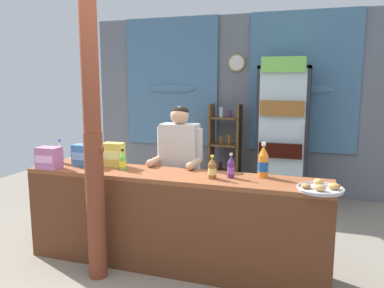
{
  "coord_description": "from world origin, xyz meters",
  "views": [
    {
      "loc": [
        1.37,
        -2.83,
        1.75
      ],
      "look_at": [
        0.16,
        0.77,
        1.12
      ],
      "focal_mm": 35.94,
      "sensor_mm": 36.0,
      "label": 1
    }
  ],
  "objects": [
    {
      "name": "drink_fridge",
      "position": [
        0.88,
        2.66,
        1.13
      ],
      "size": [
        0.69,
        0.7,
        2.06
      ],
      "color": "#232328",
      "rests_on": "ground"
    },
    {
      "name": "plastic_lawn_chair",
      "position": [
        -0.65,
        2.14,
        0.49
      ],
      "size": [
        0.61,
        0.61,
        0.86
      ],
      "color": "#E5563D",
      "rests_on": "ground"
    },
    {
      "name": "snack_box_wafer",
      "position": [
        -1.12,
        0.21,
        1.01
      ],
      "size": [
        0.22,
        0.15,
        0.21
      ],
      "color": "#B76699",
      "rests_on": "stall_counter"
    },
    {
      "name": "soda_bottle_iced_tea",
      "position": [
        0.49,
        0.34,
        0.99
      ],
      "size": [
        0.08,
        0.08,
        0.21
      ],
      "color": "brown",
      "rests_on": "stall_counter"
    },
    {
      "name": "soda_bottle_orange_soda",
      "position": [
        0.91,
        0.53,
        1.03
      ],
      "size": [
        0.09,
        0.09,
        0.31
      ],
      "color": "orange",
      "rests_on": "stall_counter"
    },
    {
      "name": "ground_plane",
      "position": [
        0.0,
        1.26,
        0.0
      ],
      "size": [
        8.19,
        8.19,
        0.0
      ],
      "primitive_type": "plane",
      "color": "gray"
    },
    {
      "name": "stall_counter",
      "position": [
        0.1,
        0.28,
        0.55
      ],
      "size": [
        2.85,
        0.51,
        0.9
      ],
      "color": "brown",
      "rests_on": "ground"
    },
    {
      "name": "bottle_shelf_rack",
      "position": [
        -0.02,
        2.9,
        0.73
      ],
      "size": [
        0.48,
        0.28,
        1.4
      ],
      "color": "brown",
      "rests_on": "ground"
    },
    {
      "name": "timber_post",
      "position": [
        -0.47,
        -0.03,
        1.26
      ],
      "size": [
        0.18,
        0.16,
        2.62
      ],
      "color": "brown",
      "rests_on": "ground"
    },
    {
      "name": "back_wall_curtained",
      "position": [
        0.01,
        3.2,
        1.43
      ],
      "size": [
        4.64,
        0.22,
        2.76
      ],
      "color": "slate",
      "rests_on": "ground"
    },
    {
      "name": "shopkeeper",
      "position": [
        -0.0,
        0.84,
        0.94
      ],
      "size": [
        0.5,
        0.42,
        1.49
      ],
      "color": "#28282D",
      "rests_on": "ground"
    },
    {
      "name": "snack_box_instant_noodle",
      "position": [
        -0.58,
        0.5,
        1.02
      ],
      "size": [
        0.2,
        0.12,
        0.24
      ],
      "color": "#EAD14C",
      "rests_on": "stall_counter"
    },
    {
      "name": "soda_bottle_grape_soda",
      "position": [
        0.64,
        0.41,
        0.99
      ],
      "size": [
        0.06,
        0.06,
        0.22
      ],
      "color": "#56286B",
      "rests_on": "stall_counter"
    },
    {
      "name": "snack_box_biscuit",
      "position": [
        -0.86,
        0.41,
        1.01
      ],
      "size": [
        0.23,
        0.13,
        0.22
      ],
      "color": "#3D75B7",
      "rests_on": "stall_counter"
    },
    {
      "name": "soda_bottle_water",
      "position": [
        -1.19,
        0.46,
        1.01
      ],
      "size": [
        0.06,
        0.06,
        0.25
      ],
      "color": "silver",
      "rests_on": "stall_counter"
    },
    {
      "name": "pastry_tray",
      "position": [
        1.4,
        0.24,
        0.92
      ],
      "size": [
        0.36,
        0.36,
        0.07
      ],
      "color": "#BCBCC1",
      "rests_on": "stall_counter"
    },
    {
      "name": "soda_bottle_lime_soda",
      "position": [
        -0.41,
        0.38,
        0.99
      ],
      "size": [
        0.07,
        0.07,
        0.2
      ],
      "color": "#75C64C",
      "rests_on": "stall_counter"
    }
  ]
}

